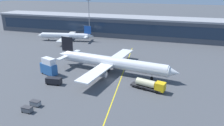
% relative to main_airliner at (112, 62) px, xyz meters
% --- Properties ---
extents(ground_plane, '(700.00, 700.00, 0.00)m').
position_rel_main_airliner_xyz_m(ground_plane, '(0.86, -6.60, -3.97)').
color(ground_plane, '#47494F').
extents(apron_lead_in_line, '(9.68, 79.48, 0.01)m').
position_rel_main_airliner_xyz_m(apron_lead_in_line, '(4.55, -4.60, -3.97)').
color(apron_lead_in_line, yellow).
rests_on(apron_lead_in_line, ground_plane).
extents(terminal_building, '(212.07, 18.27, 12.33)m').
position_rel_main_airliner_xyz_m(terminal_building, '(4.85, 62.08, 2.21)').
color(terminal_building, '#424751').
rests_on(terminal_building, ground_plane).
extents(main_airliner, '(47.96, 38.42, 11.54)m').
position_rel_main_airliner_xyz_m(main_airliner, '(0.00, 0.00, 0.00)').
color(main_airliner, white).
rests_on(main_airliner, ground_plane).
extents(fuel_tanker, '(11.08, 5.09, 3.25)m').
position_rel_main_airliner_xyz_m(fuel_tanker, '(15.34, -10.12, -2.23)').
color(fuel_tanker, '#232326').
rests_on(fuel_tanker, ground_plane).
extents(catering_lift, '(7.24, 4.71, 6.30)m').
position_rel_main_airliner_xyz_m(catering_lift, '(-21.07, -8.73, -0.91)').
color(catering_lift, '#285B9E').
rests_on(catering_lift, ground_plane).
extents(crew_van, '(5.20, 2.64, 2.30)m').
position_rel_main_airliner_xyz_m(crew_van, '(-14.97, -15.30, -2.66)').
color(crew_van, black).
rests_on(crew_van, ground_plane).
extents(baggage_cart_0, '(2.71, 1.71, 1.48)m').
position_rel_main_airliner_xyz_m(baggage_cart_0, '(-12.61, -31.78, -3.19)').
color(baggage_cart_0, '#595B60').
rests_on(baggage_cart_0, ground_plane).
extents(baggage_cart_1, '(2.71, 1.71, 1.48)m').
position_rel_main_airliner_xyz_m(baggage_cart_1, '(-12.48, -28.58, -3.19)').
color(baggage_cart_1, gray).
rests_on(baggage_cart_1, ground_plane).
extents(commuter_jet_near, '(33.58, 26.78, 8.99)m').
position_rel_main_airliner_xyz_m(commuter_jet_near, '(-40.71, 38.57, -0.96)').
color(commuter_jet_near, white).
rests_on(commuter_jet_near, ground_plane).
extents(apron_light_mast_0, '(2.80, 0.50, 23.24)m').
position_rel_main_airliner_xyz_m(apron_light_mast_0, '(-30.33, 50.12, 9.63)').
color(apron_light_mast_0, gray).
rests_on(apron_light_mast_0, ground_plane).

